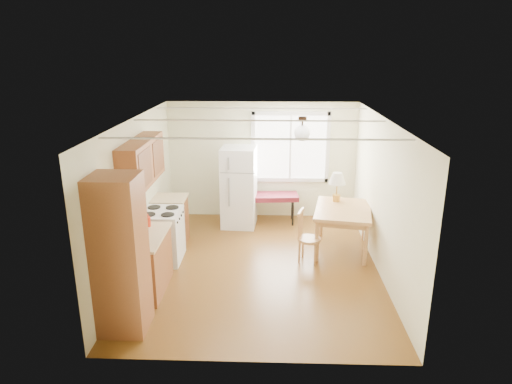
{
  "coord_description": "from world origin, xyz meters",
  "views": [
    {
      "loc": [
        0.21,
        -7.04,
        3.55
      ],
      "look_at": [
        -0.06,
        0.56,
        1.15
      ],
      "focal_mm": 32.0,
      "sensor_mm": 36.0,
      "label": 1
    }
  ],
  "objects_px": {
    "bench": "(266,197)",
    "refrigerator": "(239,187)",
    "dining_table": "(343,214)",
    "chair": "(305,233)"
  },
  "relations": [
    {
      "from": "refrigerator",
      "to": "bench",
      "type": "bearing_deg",
      "value": 23.29
    },
    {
      "from": "bench",
      "to": "chair",
      "type": "bearing_deg",
      "value": -74.07
    },
    {
      "from": "dining_table",
      "to": "refrigerator",
      "type": "bearing_deg",
      "value": 159.06
    },
    {
      "from": "refrigerator",
      "to": "bench",
      "type": "xyz_separation_m",
      "value": [
        0.56,
        0.2,
        -0.28
      ]
    },
    {
      "from": "bench",
      "to": "dining_table",
      "type": "distance_m",
      "value": 1.96
    },
    {
      "from": "refrigerator",
      "to": "bench",
      "type": "height_order",
      "value": "refrigerator"
    },
    {
      "from": "bench",
      "to": "dining_table",
      "type": "relative_size",
      "value": 0.95
    },
    {
      "from": "bench",
      "to": "chair",
      "type": "distance_m",
      "value": 1.96
    },
    {
      "from": "dining_table",
      "to": "chair",
      "type": "height_order",
      "value": "chair"
    },
    {
      "from": "bench",
      "to": "refrigerator",
      "type": "bearing_deg",
      "value": -165.26
    }
  ]
}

